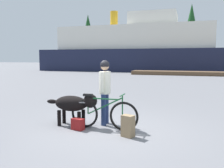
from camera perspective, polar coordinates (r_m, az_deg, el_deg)
The scene contains 12 objects.
ground_plane at distance 6.41m, azimuth -1.39°, elevation -10.56°, with size 160.00×160.00×0.00m, color slate.
bicycle at distance 6.36m, azimuth -2.05°, elevation -6.96°, with size 1.83×0.44×0.93m.
person_cyclist at distance 6.71m, azimuth -1.67°, elevation -0.39°, with size 0.32×0.53×1.78m.
dog at distance 6.73m, azimuth -8.75°, elevation -4.58°, with size 1.50×0.49×0.89m.
backpack at distance 5.81m, azimuth 3.74°, elevation -9.72°, with size 0.28×0.20×0.51m, color #8C7251.
handbag_pannier at distance 6.42m, azimuth -7.96°, elevation -9.23°, with size 0.32×0.18×0.29m, color maroon.
dock_pier at distance 27.63m, azimuth 19.38°, elevation 2.34°, with size 14.05×2.35×0.40m, color brown.
ferry_boat at distance 35.83m, azimuth 5.52°, elevation 7.94°, with size 26.22×8.67×8.61m.
sailboat_moored at distance 38.73m, azimuth 0.54°, elevation 4.13°, with size 6.42×1.80×8.76m.
pine_tree_far_left at distance 54.60m, azimuth -5.58°, elevation 11.28°, with size 3.80×3.80×11.19m.
pine_tree_center at distance 49.35m, azimuth 17.93°, elevation 12.04°, with size 3.91×3.91×11.93m.
pine_tree_mid_back at distance 59.95m, azimuth 5.57°, elevation 12.00°, with size 4.11×4.11×12.76m.
Camera 1 is at (2.02, -5.80, 1.84)m, focal length 39.30 mm.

